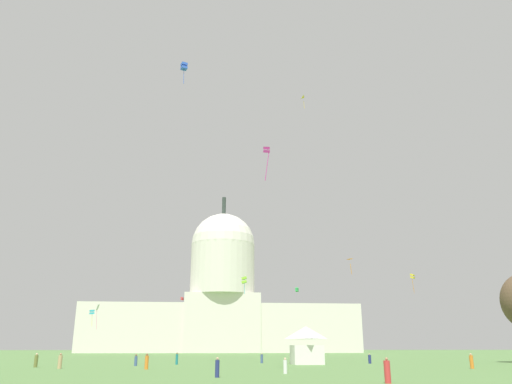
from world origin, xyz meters
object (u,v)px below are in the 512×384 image
at_px(kite_blue_high, 184,66).
at_px(kite_yellow_low, 413,277).
at_px(person_denim_back_right, 136,361).
at_px(person_olive_front_right, 36,361).
at_px(kite_red_low, 182,299).
at_px(person_black_edge_west, 318,358).
at_px(person_navy_lawn_far_right, 370,359).
at_px(kite_cyan_low, 92,312).
at_px(person_white_edge_east, 285,366).
at_px(kite_lime_low, 244,280).
at_px(kite_orange_low, 352,261).
at_px(kite_green_mid, 297,290).
at_px(person_tan_near_tree_east, 60,362).
at_px(person_red_deep_crowd, 387,372).
at_px(kite_magenta_mid, 266,151).
at_px(capitol_building, 222,299).
at_px(kite_gold_high, 304,99).
at_px(person_teal_aisle_center, 177,359).
at_px(kite_white_low, 97,311).
at_px(event_tent, 306,345).
at_px(person_denim_mid_right, 262,359).
at_px(person_orange_front_left, 472,362).
at_px(person_orange_near_tree_west, 147,362).

relative_size(kite_blue_high, kite_yellow_low, 0.93).
relative_size(person_denim_back_right, person_olive_front_right, 0.89).
distance_m(person_denim_back_right, kite_red_low, 64.16).
distance_m(kite_red_low, kite_blue_high, 69.71).
relative_size(person_black_edge_west, person_navy_lawn_far_right, 1.00).
height_order(person_olive_front_right, kite_blue_high, kite_blue_high).
height_order(person_denim_back_right, kite_yellow_low, kite_yellow_low).
distance_m(person_black_edge_west, kite_cyan_low, 61.36).
bearing_deg(person_white_edge_east, kite_lime_low, 101.21).
xyz_separation_m(person_navy_lawn_far_right, kite_cyan_low, (-53.03, 45.54, 9.77)).
relative_size(kite_orange_low, kite_green_mid, 1.97).
bearing_deg(person_white_edge_east, kite_red_low, 110.80).
distance_m(person_tan_near_tree_east, person_black_edge_west, 41.78).
distance_m(person_white_edge_east, kite_red_low, 87.11).
relative_size(person_red_deep_crowd, kite_green_mid, 1.35).
bearing_deg(person_olive_front_right, kite_magenta_mid, 31.04).
bearing_deg(kite_yellow_low, capitol_building, -113.14).
height_order(person_denim_back_right, person_olive_front_right, person_olive_front_right).
relative_size(person_tan_near_tree_east, kite_blue_high, 0.46).
relative_size(person_navy_lawn_far_right, kite_gold_high, 0.57).
bearing_deg(person_navy_lawn_far_right, kite_green_mid, -69.34).
relative_size(person_tan_near_tree_east, person_navy_lawn_far_right, 1.19).
relative_size(person_olive_front_right, kite_red_low, 1.91).
height_order(person_white_edge_east, kite_green_mid, kite_green_mid).
height_order(person_tan_near_tree_east, kite_yellow_low, kite_yellow_low).
bearing_deg(kite_gold_high, person_teal_aisle_center, 122.19).
xyz_separation_m(person_black_edge_west, person_white_edge_east, (-10.99, -35.23, 0.02)).
bearing_deg(person_denim_back_right, kite_magenta_mid, -48.88).
height_order(kite_orange_low, kite_white_low, kite_orange_low).
bearing_deg(event_tent, kite_orange_low, 24.98).
height_order(capitol_building, kite_yellow_low, capitol_building).
height_order(kite_orange_low, kite_blue_high, kite_blue_high).
distance_m(event_tent, person_denim_mid_right, 9.13).
bearing_deg(event_tent, person_white_edge_east, -105.07).
height_order(kite_orange_low, kite_magenta_mid, kite_magenta_mid).
height_order(person_orange_front_left, person_teal_aisle_center, person_orange_front_left).
bearing_deg(kite_magenta_mid, kite_blue_high, 114.98).
bearing_deg(kite_magenta_mid, kite_lime_low, 85.42).
xyz_separation_m(person_denim_back_right, kite_lime_low, (17.22, 32.86, 15.34)).
height_order(person_white_edge_east, kite_orange_low, kite_orange_low).
height_order(kite_blue_high, kite_yellow_low, kite_blue_high).
bearing_deg(person_denim_back_right, kite_green_mid, 69.25).
xyz_separation_m(person_teal_aisle_center, kite_orange_low, (28.20, 3.17, 15.46)).
distance_m(person_navy_lawn_far_right, person_white_edge_east, 33.97).
bearing_deg(kite_lime_low, person_teal_aisle_center, 162.54).
height_order(person_tan_near_tree_east, kite_green_mid, kite_green_mid).
distance_m(person_black_edge_west, person_orange_near_tree_west, 35.06).
xyz_separation_m(person_teal_aisle_center, person_white_edge_east, (11.94, -26.97, -0.11)).
distance_m(person_white_edge_east, kite_gold_high, 75.24).
relative_size(kite_magenta_mid, kite_green_mid, 3.19).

